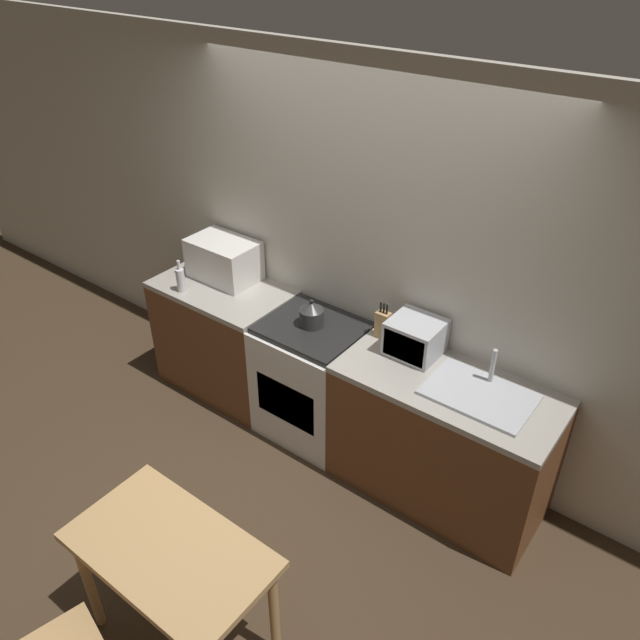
{
  "coord_description": "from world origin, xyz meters",
  "views": [
    {
      "loc": [
        1.97,
        -1.89,
        3.2
      ],
      "look_at": [
        -0.02,
        0.74,
        1.05
      ],
      "focal_mm": 35.0,
      "sensor_mm": 36.0,
      "label": 1
    }
  ],
  "objects_px": {
    "toaster_oven": "(415,338)",
    "dining_table": "(172,562)",
    "bottle": "(181,279)",
    "kettle": "(312,314)",
    "microwave": "(224,260)",
    "stove_range": "(313,379)"
  },
  "relations": [
    {
      "from": "kettle",
      "to": "bottle",
      "type": "relative_size",
      "value": 0.81
    },
    {
      "from": "toaster_oven",
      "to": "dining_table",
      "type": "relative_size",
      "value": 0.32
    },
    {
      "from": "toaster_oven",
      "to": "bottle",
      "type": "bearing_deg",
      "value": -168.42
    },
    {
      "from": "kettle",
      "to": "toaster_oven",
      "type": "distance_m",
      "value": 0.71
    },
    {
      "from": "microwave",
      "to": "dining_table",
      "type": "distance_m",
      "value": 2.31
    },
    {
      "from": "kettle",
      "to": "microwave",
      "type": "bearing_deg",
      "value": 172.75
    },
    {
      "from": "kettle",
      "to": "bottle",
      "type": "xyz_separation_m",
      "value": [
        -1.03,
        -0.22,
        0.01
      ]
    },
    {
      "from": "stove_range",
      "to": "toaster_oven",
      "type": "bearing_deg",
      "value": 11.6
    },
    {
      "from": "kettle",
      "to": "dining_table",
      "type": "xyz_separation_m",
      "value": [
        0.47,
        -1.68,
        -0.36
      ]
    },
    {
      "from": "kettle",
      "to": "microwave",
      "type": "relative_size",
      "value": 0.39
    },
    {
      "from": "stove_range",
      "to": "microwave",
      "type": "relative_size",
      "value": 1.78
    },
    {
      "from": "kettle",
      "to": "microwave",
      "type": "height_order",
      "value": "microwave"
    },
    {
      "from": "kettle",
      "to": "microwave",
      "type": "xyz_separation_m",
      "value": [
        -0.92,
        0.12,
        0.07
      ]
    },
    {
      "from": "bottle",
      "to": "kettle",
      "type": "bearing_deg",
      "value": 11.84
    },
    {
      "from": "stove_range",
      "to": "bottle",
      "type": "height_order",
      "value": "bottle"
    },
    {
      "from": "microwave",
      "to": "toaster_oven",
      "type": "distance_m",
      "value": 1.62
    },
    {
      "from": "kettle",
      "to": "bottle",
      "type": "distance_m",
      "value": 1.05
    },
    {
      "from": "toaster_oven",
      "to": "stove_range",
      "type": "bearing_deg",
      "value": -168.4
    },
    {
      "from": "bottle",
      "to": "dining_table",
      "type": "height_order",
      "value": "bottle"
    },
    {
      "from": "stove_range",
      "to": "dining_table",
      "type": "distance_m",
      "value": 1.75
    },
    {
      "from": "toaster_oven",
      "to": "dining_table",
      "type": "xyz_separation_m",
      "value": [
        -0.23,
        -1.82,
        -0.38
      ]
    },
    {
      "from": "stove_range",
      "to": "microwave",
      "type": "xyz_separation_m",
      "value": [
        -0.93,
        0.12,
        0.6
      ]
    }
  ]
}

